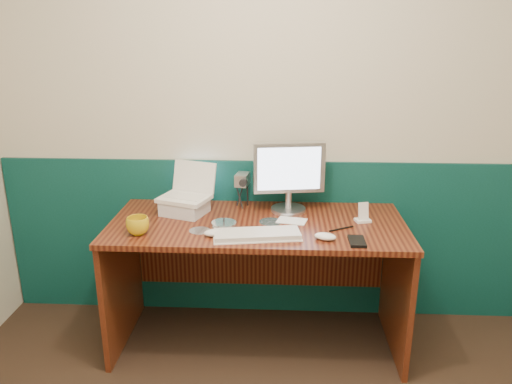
# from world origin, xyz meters

# --- Properties ---
(back_wall) EXTENTS (3.50, 0.04, 2.50)m
(back_wall) POSITION_xyz_m (0.00, 1.75, 1.25)
(back_wall) COLOR beige
(back_wall) RESTS_ON ground
(wainscot) EXTENTS (3.48, 0.02, 1.00)m
(wainscot) POSITION_xyz_m (0.00, 1.74, 0.50)
(wainscot) COLOR #07342C
(wainscot) RESTS_ON ground
(desk) EXTENTS (1.60, 0.70, 0.75)m
(desk) POSITION_xyz_m (-0.15, 1.38, 0.38)
(desk) COLOR #361009
(desk) RESTS_ON ground
(laptop_riser) EXTENTS (0.28, 0.26, 0.08)m
(laptop_riser) POSITION_xyz_m (-0.57, 1.49, 0.79)
(laptop_riser) COLOR silver
(laptop_riser) RESTS_ON desk
(laptop) EXTENTS (0.32, 0.28, 0.22)m
(laptop) POSITION_xyz_m (-0.57, 1.49, 0.94)
(laptop) COLOR white
(laptop) RESTS_ON laptop_riser
(monitor) EXTENTS (0.41, 0.17, 0.40)m
(monitor) POSITION_xyz_m (0.01, 1.57, 0.95)
(monitor) COLOR #BBBBC0
(monitor) RESTS_ON desk
(keyboard) EXTENTS (0.45, 0.21, 0.02)m
(keyboard) POSITION_xyz_m (-0.15, 1.17, 0.76)
(keyboard) COLOR silver
(keyboard) RESTS_ON desk
(mouse_right) EXTENTS (0.12, 0.09, 0.04)m
(mouse_right) POSITION_xyz_m (0.19, 1.16, 0.77)
(mouse_right) COLOR white
(mouse_right) RESTS_ON desk
(mouse_left) EXTENTS (0.12, 0.09, 0.04)m
(mouse_left) POSITION_xyz_m (-0.36, 1.18, 0.77)
(mouse_left) COLOR silver
(mouse_left) RESTS_ON desk
(mug) EXTENTS (0.14, 0.14, 0.09)m
(mug) POSITION_xyz_m (-0.75, 1.18, 0.80)
(mug) COLOR gold
(mug) RESTS_ON desk
(camcorder) EXTENTS (0.10, 0.13, 0.19)m
(camcorder) POSITION_xyz_m (-0.25, 1.63, 0.84)
(camcorder) COLOR silver
(camcorder) RESTS_ON desk
(cd_spindle) EXTENTS (0.13, 0.13, 0.03)m
(cd_spindle) POSITION_xyz_m (-0.33, 1.30, 0.76)
(cd_spindle) COLOR silver
(cd_spindle) RESTS_ON desk
(cd_loose_a) EXTENTS (0.11, 0.11, 0.00)m
(cd_loose_a) POSITION_xyz_m (-0.45, 1.24, 0.75)
(cd_loose_a) COLOR #B2B7C2
(cd_loose_a) RESTS_ON desk
(cd_loose_b) EXTENTS (0.13, 0.13, 0.00)m
(cd_loose_b) POSITION_xyz_m (-0.08, 1.39, 0.75)
(cd_loose_b) COLOR silver
(cd_loose_b) RESTS_ON desk
(pen) EXTENTS (0.13, 0.08, 0.01)m
(pen) POSITION_xyz_m (0.29, 1.30, 0.75)
(pen) COLOR black
(pen) RESTS_ON desk
(papers) EXTENTS (0.18, 0.14, 0.00)m
(papers) POSITION_xyz_m (0.03, 1.40, 0.75)
(papers) COLOR white
(papers) RESTS_ON desk
(dock) EXTENTS (0.09, 0.08, 0.01)m
(dock) POSITION_xyz_m (0.42, 1.42, 0.76)
(dock) COLOR white
(dock) RESTS_ON desk
(music_player) EXTENTS (0.06, 0.04, 0.09)m
(music_player) POSITION_xyz_m (0.42, 1.42, 0.81)
(music_player) COLOR white
(music_player) RESTS_ON dock
(pda) EXTENTS (0.08, 0.13, 0.02)m
(pda) POSITION_xyz_m (0.35, 1.13, 0.76)
(pda) COLOR black
(pda) RESTS_ON desk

